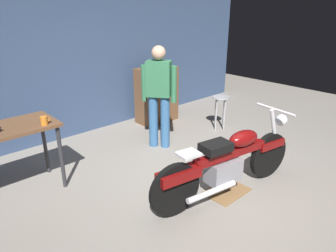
{
  "coord_description": "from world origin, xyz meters",
  "views": [
    {
      "loc": [
        -2.72,
        -2.29,
        2.25
      ],
      "look_at": [
        0.03,
        0.7,
        0.65
      ],
      "focal_mm": 33.2,
      "sensor_mm": 36.0,
      "label": 1
    }
  ],
  "objects": [
    {
      "name": "drip_tray",
      "position": [
        0.14,
        -0.29,
        0.01
      ],
      "size": [
        0.56,
        0.4,
        0.01
      ],
      "primitive_type": "cube",
      "color": "olive",
      "rests_on": "ground_plane"
    },
    {
      "name": "back_wall",
      "position": [
        0.0,
        2.8,
        1.55
      ],
      "size": [
        8.0,
        0.12,
        3.1
      ],
      "primitive_type": "cube",
      "color": "#384C70",
      "rests_on": "ground_plane"
    },
    {
      "name": "ground_plane",
      "position": [
        0.0,
        0.0,
        0.0
      ],
      "size": [
        12.0,
        12.0,
        0.0
      ],
      "primitive_type": "plane",
      "color": "gray"
    },
    {
      "name": "wooden_dresser",
      "position": [
        1.19,
        2.3,
        0.55
      ],
      "size": [
        0.8,
        0.47,
        1.1
      ],
      "color": "brown",
      "rests_on": "ground_plane"
    },
    {
      "name": "person_standing",
      "position": [
        0.42,
        1.34,
        0.93
      ],
      "size": [
        0.4,
        0.48,
        1.67
      ],
      "rotation": [
        0.0,
        0.0,
        2.2
      ],
      "color": "#366598",
      "rests_on": "ground_plane"
    },
    {
      "name": "mug_orange_travel",
      "position": [
        -1.46,
        1.26,
        0.95
      ],
      "size": [
        0.12,
        0.08,
        0.11
      ],
      "color": "orange",
      "rests_on": "workbench"
    },
    {
      "name": "workbench",
      "position": [
        -1.92,
        1.49,
        0.79
      ],
      "size": [
        1.3,
        0.64,
        0.9
      ],
      "color": "brown",
      "rests_on": "ground_plane"
    },
    {
      "name": "motorcycle",
      "position": [
        0.12,
        -0.3,
        0.45
      ],
      "size": [
        2.17,
        0.68,
        1.0
      ],
      "rotation": [
        0.0,
        0.0,
        -0.16
      ],
      "color": "black",
      "rests_on": "ground_plane"
    },
    {
      "name": "shop_stool",
      "position": [
        1.79,
        1.15,
        0.5
      ],
      "size": [
        0.32,
        0.32,
        0.64
      ],
      "color": "#B2B2B7",
      "rests_on": "ground_plane"
    }
  ]
}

